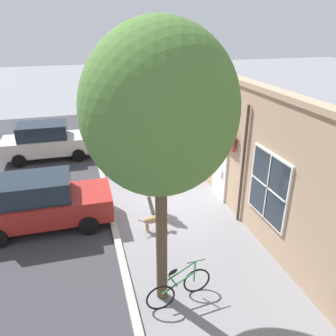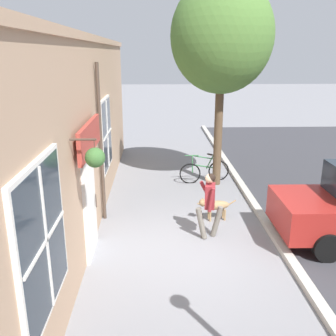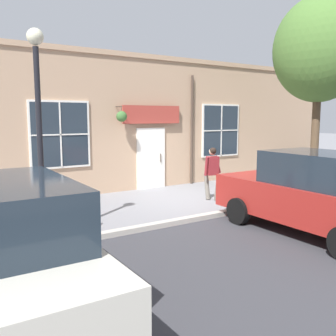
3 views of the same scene
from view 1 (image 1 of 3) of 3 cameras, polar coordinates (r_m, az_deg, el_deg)
ground_plane at (r=12.22m, az=-0.62°, el=-6.23°), size 90.00×90.00×0.00m
storefront_facade at (r=12.03m, az=10.19°, el=4.87°), size 0.95×18.00×4.56m
pedestrian_walking at (r=11.20m, az=-2.15°, el=-3.80°), size 0.68×0.61×1.58m
dog_on_leash at (r=10.61m, az=-2.34°, el=-8.87°), size 1.05×0.33×0.62m
street_tree_by_curb at (r=6.32m, az=-1.26°, el=9.19°), size 3.07×2.76×6.32m
leaning_bicycle at (r=8.32m, az=1.99°, el=-20.04°), size 1.70×0.36×1.01m
parked_car_nearest_curb at (r=17.02m, az=-20.24°, el=4.47°), size 4.32×1.98×1.75m
parked_car_mid_block at (r=11.33m, az=-21.17°, el=-5.54°), size 4.32×1.98×1.75m
street_lamp at (r=15.29m, az=-10.57°, el=10.84°), size 0.32×0.32×4.14m
fire_hydrant at (r=15.20m, az=-9.16°, el=1.45°), size 0.34×0.20×0.77m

